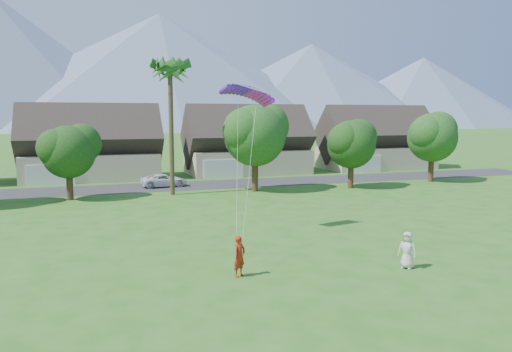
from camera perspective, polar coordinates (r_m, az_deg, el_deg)
name	(u,v)px	position (r m, az deg, el deg)	size (l,w,h in m)	color
ground	(334,295)	(21.42, 8.86, -13.25)	(500.00, 500.00, 0.00)	#2D6019
street	(183,186)	(53.14, -8.34, -1.12)	(90.00, 7.00, 0.01)	#2D2D30
kite_flyer	(239,256)	(23.15, -1.91, -9.14)	(0.70, 0.46, 1.91)	#A62512
watcher	(407,250)	(25.41, 16.90, -8.10)	(0.88, 0.57, 1.80)	silver
parked_car	(164,180)	(52.74, -10.46, -0.50)	(2.21, 4.79, 1.33)	white
mountain_ridge	(124,75)	(279.33, -14.90, 11.12)	(540.00, 240.00, 70.00)	slate
houses_row	(173,148)	(61.70, -9.47, 3.17)	(72.75, 8.19, 8.86)	beige
tree_row	(182,143)	(46.51, -8.48, 3.79)	(62.27, 6.67, 8.45)	#47301C
fan_palm	(170,67)	(47.08, -9.81, 12.22)	(3.00, 3.00, 13.80)	#4C3D26
parafoil_kite	(248,92)	(31.06, -0.97, 9.61)	(3.55, 1.31, 0.50)	#5C19BB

